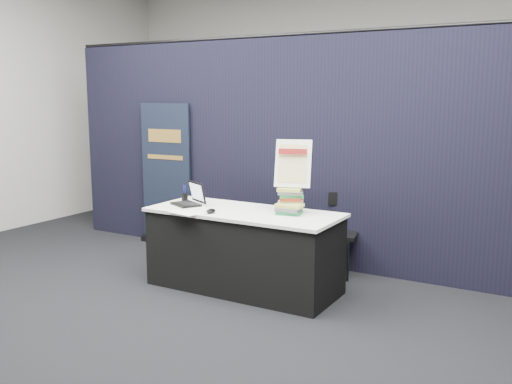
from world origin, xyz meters
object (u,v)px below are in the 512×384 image
object	(u,v)px
book_stack_short	(289,209)
pullup_banner	(166,183)
book_stack_tall	(291,200)
info_sign	(293,164)
display_table	(244,250)
stacking_chair	(340,230)
laptop	(188,199)

from	to	relation	value
book_stack_short	pullup_banner	bearing A→B (deg)	157.28
book_stack_tall	info_sign	world-z (taller)	info_sign
display_table	pullup_banner	xyz separation A→B (m)	(-1.67, 0.95, 0.38)
info_sign	pullup_banner	distance (m)	2.27
book_stack_short	book_stack_tall	bearing A→B (deg)	102.69
pullup_banner	stacking_chair	xyz separation A→B (m)	(2.26, -0.04, -0.30)
book_stack_short	info_sign	xyz separation A→B (m)	(-0.02, 0.11, 0.39)
display_table	book_stack_tall	distance (m)	0.66
book_stack_tall	pullup_banner	distance (m)	2.24
laptop	info_sign	size ratio (longest dim) A/B	0.79
info_sign	stacking_chair	world-z (taller)	info_sign
stacking_chair	display_table	bearing A→B (deg)	-135.87
display_table	book_stack_short	distance (m)	0.61
laptop	info_sign	xyz separation A→B (m)	(1.03, 0.20, 0.39)
pullup_banner	book_stack_short	bearing A→B (deg)	-25.42
display_table	book_stack_tall	world-z (taller)	book_stack_tall
book_stack_tall	info_sign	distance (m)	0.33
laptop	book_stack_tall	bearing A→B (deg)	37.25
display_table	book_stack_short	world-z (taller)	book_stack_short
laptop	info_sign	bearing A→B (deg)	38.90
book_stack_tall	book_stack_short	xyz separation A→B (m)	(0.02, -0.07, -0.07)
display_table	pullup_banner	distance (m)	1.96
book_stack_tall	book_stack_short	size ratio (longest dim) A/B	1.06
stacking_chair	book_stack_tall	bearing A→B (deg)	-115.57
book_stack_tall	stacking_chair	distance (m)	0.88
laptop	book_stack_tall	size ratio (longest dim) A/B	1.37
display_table	pullup_banner	bearing A→B (deg)	150.43
display_table	stacking_chair	bearing A→B (deg)	56.71
display_table	info_sign	bearing A→B (deg)	22.40
info_sign	stacking_chair	bearing A→B (deg)	60.19
display_table	info_sign	world-z (taller)	info_sign
display_table	laptop	world-z (taller)	laptop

